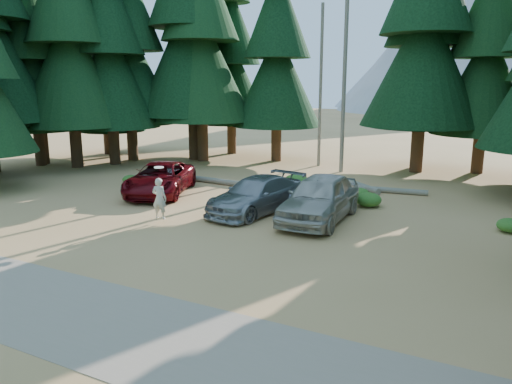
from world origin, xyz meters
TOP-DOWN VIEW (x-y plane):
  - ground at (0.00, 0.00)m, footprint 160.00×160.00m
  - gravel_strip at (0.00, -6.50)m, footprint 26.00×3.50m
  - forest_belt_north at (0.00, 15.00)m, footprint 36.00×7.00m
  - forest_belt_west at (-15.50, 4.00)m, footprint 6.00×22.00m
  - snag_front at (0.80, 14.50)m, footprint 0.24×0.24m
  - snag_back at (-1.20, 16.00)m, footprint 0.20×0.20m
  - mountain_peak at (-2.59, 88.23)m, footprint 48.00×50.00m
  - red_pickup at (-5.09, 4.65)m, footprint 4.30×5.94m
  - silver_minivan_center at (0.64, 3.71)m, footprint 2.95×5.34m
  - silver_minivan_right at (3.40, 3.80)m, footprint 2.33×5.40m
  - frisbee_player at (-1.90, 0.55)m, footprint 0.64×0.48m
  - log_left at (-3.35, 7.91)m, footprint 4.22×0.57m
  - log_mid at (2.96, 10.50)m, footprint 3.03×2.73m
  - log_right at (4.40, 9.91)m, footprint 4.29×0.81m
  - shrub_far_left at (-7.12, 9.09)m, footprint 0.79×0.79m
  - shrub_left at (-1.54, 7.90)m, footprint 0.82×0.82m
  - shrub_center_left at (0.17, 9.09)m, footprint 1.27×1.27m
  - shrub_center_right at (1.18, 7.21)m, footprint 1.16×1.16m
  - shrub_right at (3.78, 7.97)m, footprint 0.98×0.98m
  - shrub_far_right at (4.54, 6.86)m, footprint 1.12×1.12m
  - shrub_edge_west at (-8.02, 5.83)m, footprint 0.87×0.87m
  - shrub_edge_east at (10.10, 5.50)m, footprint 0.91×0.91m

SIDE VIEW (x-z plane):
  - ground at x=0.00m, z-range 0.00..0.00m
  - forest_belt_north at x=0.00m, z-range -11.00..11.00m
  - forest_belt_west at x=-15.50m, z-range -11.00..11.00m
  - gravel_strip at x=0.00m, z-range 0.00..0.01m
  - log_right at x=4.40m, z-range 0.00..0.27m
  - log_left at x=-3.35m, z-range 0.00..0.30m
  - log_mid at x=2.96m, z-range 0.00..0.31m
  - shrub_far_left at x=-7.12m, z-range 0.00..0.43m
  - shrub_left at x=-1.54m, z-range 0.00..0.45m
  - shrub_edge_west at x=-8.02m, z-range 0.00..0.48m
  - shrub_edge_east at x=10.10m, z-range 0.00..0.50m
  - shrub_right at x=3.78m, z-range 0.00..0.54m
  - shrub_far_right at x=4.54m, z-range 0.00..0.61m
  - shrub_center_right at x=1.18m, z-range 0.00..0.64m
  - shrub_center_left at x=0.17m, z-range 0.00..0.70m
  - silver_minivan_center at x=0.64m, z-range 0.00..1.46m
  - red_pickup at x=-5.09m, z-range 0.00..1.50m
  - silver_minivan_right at x=3.40m, z-range 0.00..1.81m
  - frisbee_player at x=-1.90m, z-range -0.02..2.01m
  - snag_back at x=-1.20m, z-range 0.00..10.00m
  - snag_front at x=0.80m, z-range 0.00..12.00m
  - mountain_peak at x=-2.59m, z-range -1.29..26.71m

